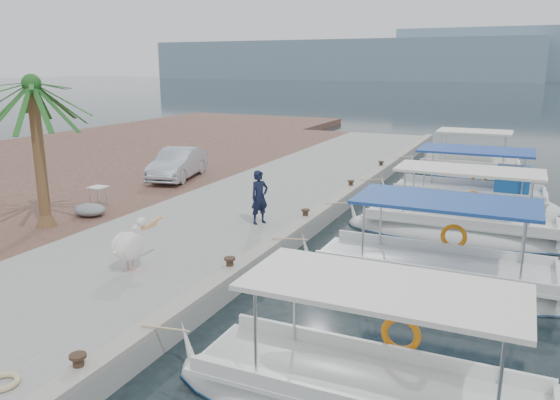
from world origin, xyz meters
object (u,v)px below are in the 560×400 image
at_px(fisherman, 260,197).
at_px(date_palm, 32,85).
at_px(fishing_caique_b, 433,281).
at_px(fishing_caique_d, 470,201).
at_px(fishing_caique_e, 468,172).
at_px(parked_car, 178,164).
at_px(fishing_caique_c, 458,233).
at_px(pelican, 130,245).

bearing_deg(fisherman, date_palm, 145.92).
bearing_deg(fishing_caique_b, fishing_caique_d, 89.81).
height_order(fishing_caique_b, fishing_caique_e, same).
bearing_deg(parked_car, fishing_caique_e, 24.40).
distance_m(fisherman, date_palm, 7.48).
distance_m(fishing_caique_e, fisherman, 14.51).
relative_size(fishing_caique_e, fisherman, 3.43).
distance_m(fishing_caique_c, date_palm, 13.83).
bearing_deg(date_palm, fisherman, 26.64).
xyz_separation_m(pelican, parked_car, (-5.29, 9.70, 0.03)).
bearing_deg(date_palm, fishing_caique_d, 41.14).
bearing_deg(fishing_caique_e, fishing_caique_d, -83.83).
height_order(pelican, date_palm, date_palm).
relative_size(fishing_caique_d, fishing_caique_e, 1.20).
bearing_deg(parked_car, fisherman, -50.25).
bearing_deg(fisherman, fishing_caique_d, -9.10).
distance_m(fishing_caique_b, fishing_caique_c, 4.42).
bearing_deg(fishing_caique_e, fishing_caique_b, -87.51).
bearing_deg(pelican, fishing_caique_e, 71.80).
height_order(pelican, fisherman, fisherman).
bearing_deg(parked_car, pelican, -74.59).
bearing_deg(fishing_caique_b, fishing_caique_e, 92.49).
bearing_deg(date_palm, fishing_caique_b, 6.54).
height_order(fishing_caique_c, fisherman, fishing_caique_c).
xyz_separation_m(fishing_caique_b, fishing_caique_d, (0.03, 8.82, 0.07)).
height_order(fishing_caique_b, date_palm, date_palm).
bearing_deg(date_palm, pelican, -21.53).
xyz_separation_m(fisherman, parked_car, (-6.38, 4.81, -0.18)).
bearing_deg(fishing_caique_c, fishing_caique_d, 90.82).
height_order(fishing_caique_b, fishing_caique_d, same).
bearing_deg(fishing_caique_c, parked_car, 170.43).
xyz_separation_m(fishing_caique_b, fishing_caique_e, (-0.66, 15.22, 0.00)).
bearing_deg(fishing_caique_e, fisherman, -110.18).
bearing_deg(pelican, fishing_caique_c, 48.30).
bearing_deg(parked_car, fishing_caique_b, -41.46).
height_order(fishing_caique_d, date_palm, date_palm).
bearing_deg(fishing_caique_b, fisherman, 163.73).
relative_size(fishing_caique_e, parked_car, 1.44).
height_order(fishing_caique_e, date_palm, date_palm).
xyz_separation_m(fishing_caique_d, parked_car, (-12.06, -2.36, 0.97)).
bearing_deg(fishing_caique_e, pelican, -108.20).
xyz_separation_m(fisherman, date_palm, (-5.93, -2.98, 3.45)).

